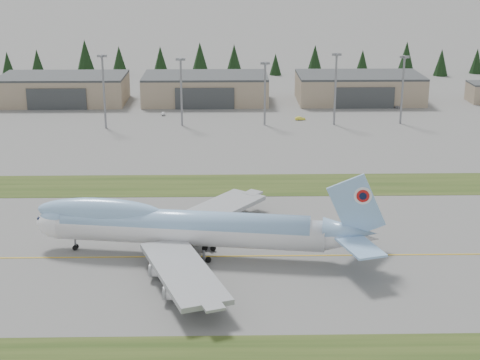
{
  "coord_description": "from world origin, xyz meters",
  "views": [
    {
      "loc": [
        -7.31,
        -133.25,
        58.43
      ],
      "look_at": [
        -4.12,
        24.36,
        8.0
      ],
      "focal_mm": 55.0,
      "sensor_mm": 36.0,
      "label": 1
    }
  ],
  "objects_px": {
    "hangar_center": "(206,88)",
    "service_vehicle_b": "(300,120)",
    "service_vehicle_a": "(163,115)",
    "boeing_747_freighter": "(186,227)",
    "hangar_right": "(359,88)",
    "service_vehicle_c": "(396,108)",
    "hangar_left": "(64,89)"
  },
  "relations": [
    {
      "from": "service_vehicle_b",
      "to": "service_vehicle_a",
      "type": "bearing_deg",
      "value": 71.06
    },
    {
      "from": "hangar_center",
      "to": "service_vehicle_a",
      "type": "relative_size",
      "value": 13.52
    },
    {
      "from": "hangar_left",
      "to": "service_vehicle_a",
      "type": "relative_size",
      "value": 13.52
    },
    {
      "from": "hangar_right",
      "to": "service_vehicle_c",
      "type": "distance_m",
      "value": 17.85
    },
    {
      "from": "service_vehicle_a",
      "to": "service_vehicle_b",
      "type": "height_order",
      "value": "service_vehicle_a"
    },
    {
      "from": "hangar_center",
      "to": "service_vehicle_c",
      "type": "height_order",
      "value": "hangar_center"
    },
    {
      "from": "hangar_left",
      "to": "boeing_747_freighter",
      "type": "bearing_deg",
      "value": -69.83
    },
    {
      "from": "service_vehicle_b",
      "to": "hangar_left",
      "type": "bearing_deg",
      "value": 61.42
    },
    {
      "from": "hangar_left",
      "to": "hangar_center",
      "type": "bearing_deg",
      "value": 0.0
    },
    {
      "from": "hangar_center",
      "to": "service_vehicle_b",
      "type": "distance_m",
      "value": 46.76
    },
    {
      "from": "service_vehicle_a",
      "to": "service_vehicle_b",
      "type": "distance_m",
      "value": 49.44
    },
    {
      "from": "service_vehicle_c",
      "to": "service_vehicle_a",
      "type": "bearing_deg",
      "value": 178.91
    },
    {
      "from": "boeing_747_freighter",
      "to": "service_vehicle_a",
      "type": "distance_m",
      "value": 127.11
    },
    {
      "from": "hangar_right",
      "to": "boeing_747_freighter",
      "type": "bearing_deg",
      "value": -111.95
    },
    {
      "from": "service_vehicle_c",
      "to": "hangar_center",
      "type": "bearing_deg",
      "value": 162.15
    },
    {
      "from": "boeing_747_freighter",
      "to": "hangar_left",
      "type": "relative_size",
      "value": 1.45
    },
    {
      "from": "boeing_747_freighter",
      "to": "hangar_left",
      "type": "height_order",
      "value": "boeing_747_freighter"
    },
    {
      "from": "hangar_center",
      "to": "service_vehicle_b",
      "type": "relative_size",
      "value": 13.28
    },
    {
      "from": "hangar_center",
      "to": "hangar_right",
      "type": "xyz_separation_m",
      "value": [
        60.0,
        0.0,
        0.0
      ]
    },
    {
      "from": "hangar_center",
      "to": "service_vehicle_b",
      "type": "height_order",
      "value": "hangar_center"
    },
    {
      "from": "hangar_center",
      "to": "service_vehicle_c",
      "type": "bearing_deg",
      "value": -9.4
    },
    {
      "from": "hangar_center",
      "to": "hangar_right",
      "type": "height_order",
      "value": "same"
    },
    {
      "from": "boeing_747_freighter",
      "to": "hangar_right",
      "type": "bearing_deg",
      "value": 76.7
    },
    {
      "from": "boeing_747_freighter",
      "to": "hangar_right",
      "type": "relative_size",
      "value": 1.45
    },
    {
      "from": "hangar_right",
      "to": "service_vehicle_b",
      "type": "xyz_separation_m",
      "value": [
        -26.12,
        -31.77,
        -5.39
      ]
    },
    {
      "from": "hangar_right",
      "to": "service_vehicle_a",
      "type": "xyz_separation_m",
      "value": [
        -74.8,
        -23.16,
        -5.39
      ]
    },
    {
      "from": "hangar_right",
      "to": "service_vehicle_c",
      "type": "height_order",
      "value": "hangar_right"
    },
    {
      "from": "service_vehicle_c",
      "to": "hangar_left",
      "type": "bearing_deg",
      "value": 166.19
    },
    {
      "from": "service_vehicle_c",
      "to": "boeing_747_freighter",
      "type": "bearing_deg",
      "value": -126.2
    },
    {
      "from": "boeing_747_freighter",
      "to": "hangar_left",
      "type": "bearing_deg",
      "value": 118.82
    },
    {
      "from": "boeing_747_freighter",
      "to": "service_vehicle_a",
      "type": "relative_size",
      "value": 19.66
    },
    {
      "from": "service_vehicle_b",
      "to": "hangar_right",
      "type": "bearing_deg",
      "value": -48.34
    }
  ]
}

